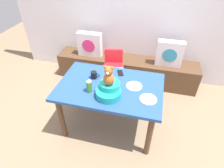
% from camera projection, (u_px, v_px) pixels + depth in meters
% --- Properties ---
extents(ground_plane, '(8.00, 8.00, 0.00)m').
position_uv_depth(ground_plane, '(110.00, 124.00, 2.84)').
color(ground_plane, '#8C7256').
extents(back_wall, '(4.40, 0.10, 2.60)m').
position_uv_depth(back_wall, '(132.00, 7.00, 3.15)').
color(back_wall, silver).
rests_on(back_wall, ground_plane).
extents(window_bench, '(2.60, 0.44, 0.46)m').
position_uv_depth(window_bench, '(126.00, 69.00, 3.60)').
color(window_bench, brown).
rests_on(window_bench, ground_plane).
extents(pillow_floral_left, '(0.44, 0.15, 0.44)m').
position_uv_depth(pillow_floral_left, '(90.00, 44.00, 3.44)').
color(pillow_floral_left, silver).
rests_on(pillow_floral_left, window_bench).
extents(pillow_floral_right, '(0.44, 0.15, 0.44)m').
position_uv_depth(pillow_floral_right, '(170.00, 54.00, 3.17)').
color(pillow_floral_right, silver).
rests_on(pillow_floral_right, window_bench).
extents(dining_table, '(1.33, 0.87, 0.74)m').
position_uv_depth(dining_table, '(110.00, 92.00, 2.45)').
color(dining_table, '#264C8C').
rests_on(dining_table, ground_plane).
extents(highchair, '(0.39, 0.50, 0.79)m').
position_uv_depth(highchair, '(113.00, 68.00, 3.12)').
color(highchair, red).
rests_on(highchair, ground_plane).
extents(infant_seat_teal, '(0.30, 0.33, 0.16)m').
position_uv_depth(infant_seat_teal, '(109.00, 90.00, 2.19)').
color(infant_seat_teal, teal).
rests_on(infant_seat_teal, dining_table).
extents(teddy_bear, '(0.13, 0.12, 0.25)m').
position_uv_depth(teddy_bear, '(109.00, 76.00, 2.07)').
color(teddy_bear, '#B35C26').
rests_on(teddy_bear, infant_seat_teal).
extents(ketchup_bottle, '(0.07, 0.07, 0.18)m').
position_uv_depth(ketchup_bottle, '(89.00, 86.00, 2.24)').
color(ketchup_bottle, '#4C8C33').
rests_on(ketchup_bottle, dining_table).
extents(coffee_mug, '(0.12, 0.08, 0.09)m').
position_uv_depth(coffee_mug, '(94.00, 75.00, 2.48)').
color(coffee_mug, black).
rests_on(coffee_mug, dining_table).
extents(dinner_plate_near, '(0.20, 0.20, 0.01)m').
position_uv_depth(dinner_plate_near, '(148.00, 99.00, 2.17)').
color(dinner_plate_near, white).
rests_on(dinner_plate_near, dining_table).
extents(dinner_plate_far, '(0.20, 0.20, 0.01)m').
position_uv_depth(dinner_plate_far, '(134.00, 86.00, 2.36)').
color(dinner_plate_far, white).
rests_on(dinner_plate_far, dining_table).
extents(cell_phone, '(0.12, 0.16, 0.01)m').
position_uv_depth(cell_phone, '(120.00, 73.00, 2.60)').
color(cell_phone, black).
rests_on(cell_phone, dining_table).
extents(table_fork, '(0.16, 0.10, 0.01)m').
position_uv_depth(table_fork, '(110.00, 81.00, 2.46)').
color(table_fork, silver).
rests_on(table_fork, dining_table).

